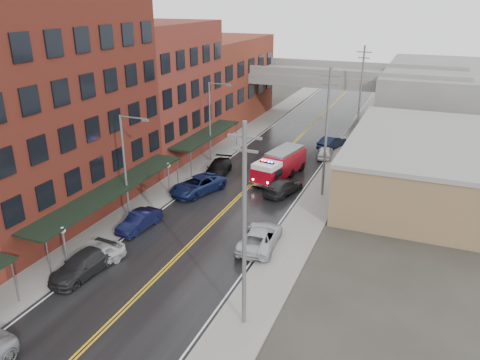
% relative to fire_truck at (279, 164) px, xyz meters
% --- Properties ---
extents(road, '(11.00, 160.00, 0.02)m').
position_rel_fire_truck_xyz_m(road, '(-1.98, -7.94, -1.50)').
color(road, black).
rests_on(road, ground).
extents(sidewalk_left, '(3.00, 160.00, 0.15)m').
position_rel_fire_truck_xyz_m(sidewalk_left, '(-9.28, -7.94, -1.44)').
color(sidewalk_left, slate).
rests_on(sidewalk_left, ground).
extents(sidewalk_right, '(3.00, 160.00, 0.15)m').
position_rel_fire_truck_xyz_m(sidewalk_right, '(5.32, -7.94, -1.44)').
color(sidewalk_right, slate).
rests_on(sidewalk_right, ground).
extents(curb_left, '(0.30, 160.00, 0.15)m').
position_rel_fire_truck_xyz_m(curb_left, '(-7.63, -7.94, -1.44)').
color(curb_left, gray).
rests_on(curb_left, ground).
extents(curb_right, '(0.30, 160.00, 0.15)m').
position_rel_fire_truck_xyz_m(curb_right, '(3.67, -7.94, -1.44)').
color(curb_right, gray).
rests_on(curb_right, ground).
extents(brick_building_b, '(9.00, 20.00, 18.00)m').
position_rel_fire_truck_xyz_m(brick_building_b, '(-15.28, -14.94, 7.49)').
color(brick_building_b, '#532216').
rests_on(brick_building_b, ground).
extents(brick_building_c, '(9.00, 15.00, 15.00)m').
position_rel_fire_truck_xyz_m(brick_building_c, '(-15.28, 2.56, 5.99)').
color(brick_building_c, maroon).
rests_on(brick_building_c, ground).
extents(brick_building_far, '(9.00, 20.00, 12.00)m').
position_rel_fire_truck_xyz_m(brick_building_far, '(-15.28, 20.06, 4.49)').
color(brick_building_far, maroon).
rests_on(brick_building_far, ground).
extents(tan_building, '(14.00, 22.00, 5.00)m').
position_rel_fire_truck_xyz_m(tan_building, '(14.02, 2.06, 0.99)').
color(tan_building, '#8A694A').
rests_on(tan_building, ground).
extents(right_far_block, '(18.00, 30.00, 8.00)m').
position_rel_fire_truck_xyz_m(right_far_block, '(16.02, 32.06, 2.49)').
color(right_far_block, slate).
rests_on(right_far_block, ground).
extents(awning_1, '(2.60, 18.00, 3.09)m').
position_rel_fire_truck_xyz_m(awning_1, '(-9.48, -14.94, 1.47)').
color(awning_1, black).
rests_on(awning_1, ground).
extents(awning_2, '(2.60, 13.00, 3.09)m').
position_rel_fire_truck_xyz_m(awning_2, '(-9.47, 2.56, 1.47)').
color(awning_2, black).
rests_on(awning_2, ground).
extents(globe_lamp_1, '(0.44, 0.44, 3.12)m').
position_rel_fire_truck_xyz_m(globe_lamp_1, '(-8.38, -21.94, 0.80)').
color(globe_lamp_1, '#59595B').
rests_on(globe_lamp_1, ground).
extents(globe_lamp_2, '(0.44, 0.44, 3.12)m').
position_rel_fire_truck_xyz_m(globe_lamp_2, '(-8.38, -7.94, 0.80)').
color(globe_lamp_2, '#59595B').
rests_on(globe_lamp_2, ground).
extents(street_lamp_1, '(2.64, 0.22, 9.00)m').
position_rel_fire_truck_xyz_m(street_lamp_1, '(-8.53, -13.94, 3.67)').
color(street_lamp_1, '#59595B').
rests_on(street_lamp_1, ground).
extents(street_lamp_2, '(2.64, 0.22, 9.00)m').
position_rel_fire_truck_xyz_m(street_lamp_2, '(-8.53, 2.06, 3.67)').
color(street_lamp_2, '#59595B').
rests_on(street_lamp_2, ground).
extents(utility_pole_0, '(1.80, 0.24, 12.00)m').
position_rel_fire_truck_xyz_m(utility_pole_0, '(5.22, -22.94, 4.79)').
color(utility_pole_0, '#59595B').
rests_on(utility_pole_0, ground).
extents(utility_pole_1, '(1.80, 0.24, 12.00)m').
position_rel_fire_truck_xyz_m(utility_pole_1, '(5.22, -2.94, 4.79)').
color(utility_pole_1, '#59595B').
rests_on(utility_pole_1, ground).
extents(utility_pole_2, '(1.80, 0.24, 12.00)m').
position_rel_fire_truck_xyz_m(utility_pole_2, '(5.22, 17.06, 4.79)').
color(utility_pole_2, '#59595B').
rests_on(utility_pole_2, ground).
extents(overpass, '(40.00, 10.00, 7.50)m').
position_rel_fire_truck_xyz_m(overpass, '(-1.98, 24.06, 4.47)').
color(overpass, slate).
rests_on(overpass, ground).
extents(fire_truck, '(4.17, 7.98, 2.80)m').
position_rel_fire_truck_xyz_m(fire_truck, '(0.00, 0.00, 0.00)').
color(fire_truck, '#9D0716').
rests_on(fire_truck, ground).
extents(parked_car_left_3, '(2.50, 5.28, 1.49)m').
position_rel_fire_truck_xyz_m(parked_car_left_3, '(-6.79, -22.24, -0.77)').
color(parked_car_left_3, '#232326').
rests_on(parked_car_left_3, ground).
extents(parked_car_left_4, '(3.03, 4.74, 1.50)m').
position_rel_fire_truck_xyz_m(parked_car_left_4, '(-6.64, -21.14, -0.76)').
color(parked_car_left_4, '#B9B9B9').
rests_on(parked_car_left_4, ground).
extents(parked_car_left_5, '(1.94, 4.48, 1.43)m').
position_rel_fire_truck_xyz_m(parked_car_left_5, '(-6.98, -15.14, -0.80)').
color(parked_car_left_5, black).
rests_on(parked_car_left_5, ground).
extents(parked_car_left_6, '(4.51, 6.40, 1.62)m').
position_rel_fire_truck_xyz_m(parked_car_left_6, '(-6.00, -6.69, -0.70)').
color(parked_car_left_6, '#131D47').
rests_on(parked_car_left_6, ground).
extents(parked_car_left_7, '(2.92, 5.46, 1.51)m').
position_rel_fire_truck_xyz_m(parked_car_left_7, '(-6.18, -1.63, -0.76)').
color(parked_car_left_7, black).
rests_on(parked_car_left_7, ground).
extents(parked_car_right_0, '(3.08, 5.84, 1.57)m').
position_rel_fire_truck_xyz_m(parked_car_right_0, '(3.02, -14.14, -0.73)').
color(parked_car_right_0, '#B4B7BC').
rests_on(parked_car_right_0, ground).
extents(parked_car_right_1, '(3.25, 5.33, 1.44)m').
position_rel_fire_truck_xyz_m(parked_car_right_1, '(1.62, -3.74, -0.79)').
color(parked_car_right_1, black).
rests_on(parked_car_right_1, ground).
extents(parked_car_right_2, '(2.09, 4.14, 1.35)m').
position_rel_fire_truck_xyz_m(parked_car_right_2, '(3.02, 8.26, -0.84)').
color(parked_car_right_2, white).
rests_on(parked_car_right_2, ground).
extents(parked_car_right_3, '(2.96, 4.97, 1.55)m').
position_rel_fire_truck_xyz_m(parked_car_right_3, '(2.97, 12.21, -0.74)').
color(parked_car_right_3, black).
rests_on(parked_car_right_3, ground).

